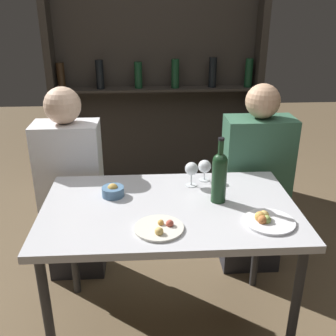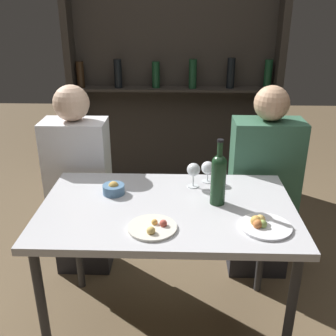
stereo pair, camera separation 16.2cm
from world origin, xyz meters
name	(u,v)px [view 1 (the left image)]	position (x,y,z in m)	size (l,w,h in m)	color
ground_plane	(169,325)	(0.00, 0.00, 0.00)	(10.00, 10.00, 0.00)	brown
dining_table	(169,219)	(0.00, 0.00, 0.68)	(1.22, 0.75, 0.76)	silver
wine_rack_wall	(156,66)	(0.00, 1.82, 1.14)	(1.85, 0.21, 2.25)	#28231E
wine_bottle	(219,175)	(0.24, 0.04, 0.90)	(0.07, 0.07, 0.33)	#19381E
wine_glass_0	(205,167)	(0.21, 0.28, 0.84)	(0.07, 0.07, 0.12)	silver
wine_glass_1	(191,169)	(0.13, 0.22, 0.85)	(0.07, 0.07, 0.13)	silver
food_plate_0	(160,228)	(-0.06, -0.21, 0.77)	(0.22, 0.22, 0.04)	silver
food_plate_1	(267,220)	(0.42, -0.18, 0.77)	(0.23, 0.23, 0.05)	white
snack_bowl	(113,191)	(-0.28, 0.12, 0.78)	(0.11, 0.11, 0.07)	#4C7299
seated_person_left	(72,192)	(-0.57, 0.53, 0.58)	(0.38, 0.22, 1.23)	#26262B
seated_person_right	(254,187)	(0.57, 0.53, 0.58)	(0.41, 0.22, 1.23)	#26262B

